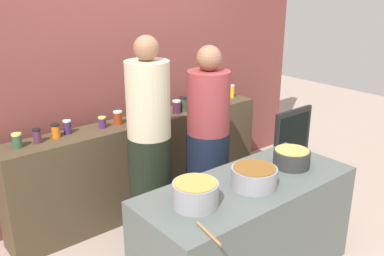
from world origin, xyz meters
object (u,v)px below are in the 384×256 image
object	(u,v)px
preserve_jar_14	(231,91)
preserve_jar_11	(202,100)
preserve_jar_13	(223,94)
cook_in_cap	(208,148)
preserve_jar_1	(37,136)
preserve_jar_12	(211,97)
preserve_jar_4	(102,122)
cooking_pot_left	(195,194)
cook_with_tongs	(150,156)
wooden_spoon	(209,233)
preserve_jar_0	(17,140)
preserve_jar_3	(67,127)
preserve_jar_9	(183,104)
preserve_jar_8	(177,107)
chalkboard_sign	(292,145)
preserve_jar_6	(144,113)
cooking_pot_center	(254,177)
preserve_jar_2	(56,131)
preserve_jar_7	(163,110)
preserve_jar_10	(191,103)
cooking_pot_right	(292,158)
preserve_jar_5	(118,118)

from	to	relation	value
preserve_jar_14	preserve_jar_11	bearing A→B (deg)	-171.19
preserve_jar_13	cook_in_cap	bearing A→B (deg)	-140.30
preserve_jar_1	preserve_jar_14	xyz separation A→B (m)	(2.20, 0.01, 0.01)
preserve_jar_1	preserve_jar_12	bearing A→B (deg)	-0.48
preserve_jar_4	cooking_pot_left	size ratio (longest dim) A/B	0.34
cook_with_tongs	cook_in_cap	size ratio (longest dim) A/B	1.08
wooden_spoon	cook_in_cap	bearing A→B (deg)	48.89
preserve_jar_0	preserve_jar_3	world-z (taller)	preserve_jar_3
preserve_jar_9	preserve_jar_12	bearing A→B (deg)	6.12
preserve_jar_12	preserve_jar_14	xyz separation A→B (m)	(0.32, 0.02, 0.00)
preserve_jar_9	preserve_jar_11	distance (m)	0.23
preserve_jar_0	preserve_jar_8	world-z (taller)	preserve_jar_8
preserve_jar_4	chalkboard_sign	size ratio (longest dim) A/B	0.12
preserve_jar_0	preserve_jar_3	size ratio (longest dim) A/B	0.97
preserve_jar_6	preserve_jar_9	world-z (taller)	preserve_jar_9
wooden_spoon	cooking_pot_center	bearing A→B (deg)	21.10
preserve_jar_0	preserve_jar_2	world-z (taller)	preserve_jar_2
preserve_jar_3	preserve_jar_6	distance (m)	0.74
preserve_jar_8	cook_in_cap	world-z (taller)	cook_in_cap
preserve_jar_3	preserve_jar_7	size ratio (longest dim) A/B	1.04
preserve_jar_9	preserve_jar_13	xyz separation A→B (m)	(0.63, 0.09, -0.02)
preserve_jar_1	preserve_jar_10	size ratio (longest dim) A/B	1.01
preserve_jar_12	chalkboard_sign	bearing A→B (deg)	-37.45
preserve_jar_7	cooking_pot_left	xyz separation A→B (m)	(-0.71, -1.35, -0.11)
preserve_jar_4	cooking_pot_right	size ratio (longest dim) A/B	0.36
cooking_pot_center	cook_with_tongs	size ratio (longest dim) A/B	0.18
preserve_jar_7	cook_with_tongs	distance (m)	0.75
preserve_jar_4	cooking_pot_left	distance (m)	1.42
cooking_pot_center	cook_with_tongs	world-z (taller)	cook_with_tongs
preserve_jar_14	cook_in_cap	world-z (taller)	cook_in_cap
preserve_jar_9	cooking_pot_right	distance (m)	1.37
preserve_jar_12	preserve_jar_9	bearing A→B (deg)	-173.88
preserve_jar_10	preserve_jar_14	size ratio (longest dim) A/B	0.83
cooking_pot_right	wooden_spoon	size ratio (longest dim) A/B	1.09
preserve_jar_1	preserve_jar_0	bearing A→B (deg)	-179.52
preserve_jar_6	preserve_jar_8	size ratio (longest dim) A/B	0.93
preserve_jar_13	preserve_jar_14	world-z (taller)	preserve_jar_14
preserve_jar_11	cook_with_tongs	xyz separation A→B (m)	(-1.00, -0.52, -0.19)
cook_in_cap	preserve_jar_7	bearing A→B (deg)	99.23
cooking_pot_center	cook_in_cap	distance (m)	0.91
preserve_jar_7	chalkboard_sign	size ratio (longest dim) A/B	0.14
preserve_jar_7	preserve_jar_12	xyz separation A→B (m)	(0.67, 0.05, 0.01)
preserve_jar_1	cooking_pot_right	size ratio (longest dim) A/B	0.42
preserve_jar_9	cook_in_cap	size ratio (longest dim) A/B	0.09
cooking_pot_center	preserve_jar_9	bearing A→B (deg)	71.48
preserve_jar_2	preserve_jar_5	size ratio (longest dim) A/B	0.97
preserve_jar_6	preserve_jar_4	bearing A→B (deg)	176.13
preserve_jar_14	chalkboard_sign	xyz separation A→B (m)	(0.41, -0.58, -0.58)
cooking_pot_center	wooden_spoon	distance (m)	0.70
preserve_jar_6	preserve_jar_11	bearing A→B (deg)	-3.42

